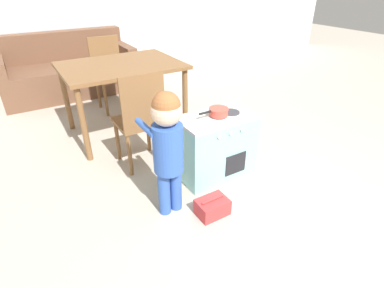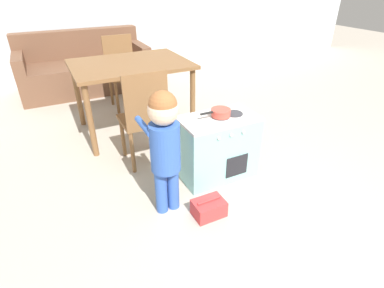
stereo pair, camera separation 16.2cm
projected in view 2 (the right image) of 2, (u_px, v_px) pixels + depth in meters
The scene contains 9 objects.
ground_plane at pixel (296, 232), 2.07m from camera, with size 16.00×16.00×0.00m, color #B2A899.
play_kitchen at pixel (218, 147), 2.53m from camera, with size 0.63×0.38×0.56m.
toy_pot at pixel (221, 112), 2.38m from camera, with size 0.26×0.16×0.06m.
child_figure at pixel (164, 139), 1.98m from camera, with size 0.23×0.38×0.93m.
toy_basket at pixel (209, 208), 2.19m from camera, with size 0.23×0.17×0.14m.
dining_table at pixel (131, 71), 3.12m from camera, with size 1.18×0.89×0.76m.
dining_chair_near at pixel (144, 117), 2.59m from camera, with size 0.37×0.37×0.89m.
dining_chair_far at pixel (122, 71), 3.82m from camera, with size 0.37×0.37×0.89m.
couch at pixel (85, 69), 4.49m from camera, with size 1.80×0.88×0.82m.
Camera 2 is at (-1.31, -1.01, 1.56)m, focal length 28.00 mm.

